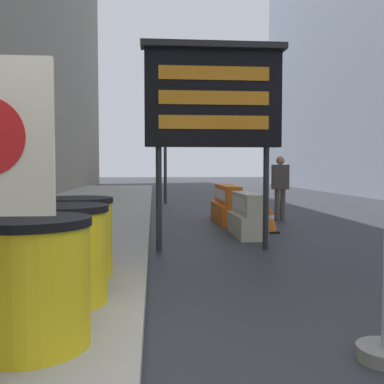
% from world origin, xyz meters
% --- Properties ---
extents(barrel_drum_foreground, '(0.84, 0.84, 0.89)m').
position_xyz_m(barrel_drum_foreground, '(-0.76, 0.37, 0.61)').
color(barrel_drum_foreground, yellow).
rests_on(barrel_drum_foreground, sidewalk_left).
extents(barrel_drum_middle, '(0.84, 0.84, 0.89)m').
position_xyz_m(barrel_drum_middle, '(-0.74, 1.37, 0.61)').
color(barrel_drum_middle, yellow).
rests_on(barrel_drum_middle, sidewalk_left).
extents(barrel_drum_back, '(0.84, 0.84, 0.89)m').
position_xyz_m(barrel_drum_back, '(-0.79, 2.37, 0.61)').
color(barrel_drum_back, yellow).
rests_on(barrel_drum_back, sidewalk_left).
extents(message_board, '(2.39, 0.36, 3.43)m').
position_xyz_m(message_board, '(1.08, 4.70, 2.54)').
color(message_board, '#28282B').
rests_on(message_board, ground_plane).
extents(jersey_barrier_cream, '(0.52, 1.61, 0.88)m').
position_xyz_m(jersey_barrier_cream, '(1.97, 6.22, 0.39)').
color(jersey_barrier_cream, beige).
rests_on(jersey_barrier_cream, ground_plane).
extents(jersey_barrier_orange_near, '(0.60, 2.08, 0.94)m').
position_xyz_m(jersey_barrier_orange_near, '(1.97, 8.55, 0.41)').
color(jersey_barrier_orange_near, orange).
rests_on(jersey_barrier_orange_near, ground_plane).
extents(traffic_cone_near, '(0.33, 0.33, 0.58)m').
position_xyz_m(traffic_cone_near, '(2.58, 6.59, 0.28)').
color(traffic_cone_near, black).
rests_on(traffic_cone_near, ground_plane).
extents(traffic_light_near_curb, '(0.28, 0.44, 3.45)m').
position_xyz_m(traffic_light_near_curb, '(0.54, 14.51, 2.51)').
color(traffic_light_near_curb, '#2D2D30').
rests_on(traffic_light_near_curb, ground_plane).
extents(pedestrian_worker, '(0.48, 0.33, 1.69)m').
position_xyz_m(pedestrian_worker, '(3.43, 8.85, 1.00)').
color(pedestrian_worker, '#514C42').
rests_on(pedestrian_worker, ground_plane).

